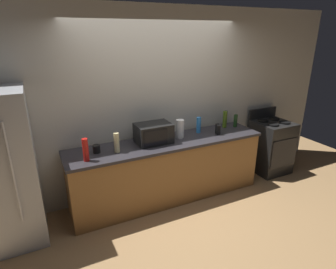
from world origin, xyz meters
TOP-DOWN VIEW (x-y plane):
  - ground_plane at (0.00, 0.00)m, footprint 8.00×8.00m
  - back_wall at (0.00, 0.81)m, footprint 6.40×0.10m
  - counter_run at (0.00, 0.40)m, footprint 2.84×0.64m
  - refrigerator at (-2.05, 0.40)m, footprint 0.72×0.73m
  - stove_range at (2.00, 0.40)m, footprint 0.60×0.61m
  - microwave at (-0.20, 0.45)m, footprint 0.48×0.35m
  - paper_towel_roll at (0.22, 0.45)m, footprint 0.12×0.12m
  - cordless_phone at (0.80, 0.33)m, footprint 0.08×0.12m
  - bottle_hand_soap at (-0.75, 0.34)m, footprint 0.07×0.07m
  - bottle_hot_sauce at (-1.15, 0.25)m, footprint 0.07×0.07m
  - bottle_olive_oil at (1.09, 0.56)m, footprint 0.07×0.07m
  - bottle_spray_cleaner at (0.57, 0.52)m, footprint 0.07×0.07m
  - bottle_wine at (1.26, 0.50)m, footprint 0.06×0.06m
  - mug_black at (-0.99, 0.44)m, footprint 0.10×0.10m

SIDE VIEW (x-z plane):
  - ground_plane at x=0.00m, z-range 0.00..0.00m
  - counter_run at x=0.00m, z-range 0.00..0.90m
  - stove_range at x=2.00m, z-range -0.08..1.00m
  - refrigerator at x=-2.05m, z-range 0.00..1.80m
  - mug_black at x=-0.99m, z-range 0.90..1.00m
  - cordless_phone at x=0.80m, z-range 0.90..1.05m
  - bottle_wine at x=1.26m, z-range 0.90..1.10m
  - bottle_spray_cleaner at x=0.57m, z-range 0.90..1.14m
  - bottle_hand_soap at x=-0.75m, z-range 0.90..1.16m
  - bottle_olive_oil at x=1.09m, z-range 0.90..1.17m
  - microwave at x=-0.20m, z-range 0.90..1.17m
  - paper_towel_roll at x=0.22m, z-range 0.90..1.17m
  - bottle_hot_sauce at x=-1.15m, z-range 0.90..1.18m
  - back_wall at x=0.00m, z-range 0.00..2.70m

